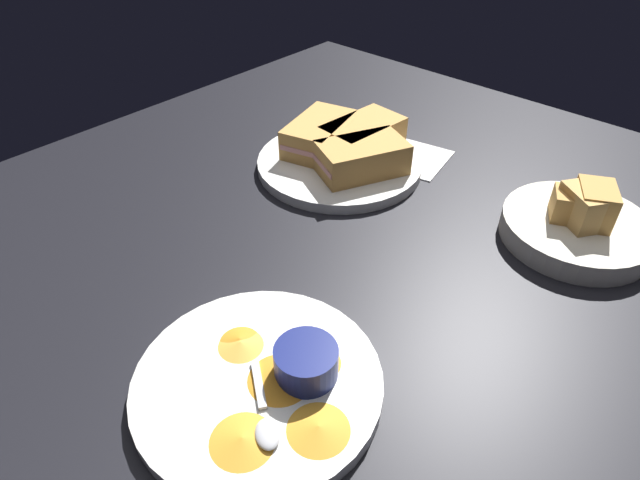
% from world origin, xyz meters
% --- Properties ---
extents(ground_plane, '(1.10, 1.10, 0.03)m').
position_xyz_m(ground_plane, '(0.00, 0.00, -0.01)').
color(ground_plane, black).
extents(plate_sandwich_main, '(0.26, 0.26, 0.02)m').
position_xyz_m(plate_sandwich_main, '(-0.10, -0.13, 0.01)').
color(plate_sandwich_main, white).
rests_on(plate_sandwich_main, ground_plane).
extents(sandwich_half_near, '(0.15, 0.12, 0.05)m').
position_xyz_m(sandwich_half_near, '(-0.09, -0.08, 0.04)').
color(sandwich_half_near, tan).
rests_on(sandwich_half_near, plate_sandwich_main).
extents(sandwich_half_far, '(0.14, 0.09, 0.05)m').
position_xyz_m(sandwich_half_far, '(-0.15, -0.12, 0.04)').
color(sandwich_half_far, tan).
rests_on(sandwich_half_far, plate_sandwich_main).
extents(sandwich_half_extra, '(0.15, 0.11, 0.05)m').
position_xyz_m(sandwich_half_extra, '(-0.10, -0.18, 0.04)').
color(sandwich_half_extra, tan).
rests_on(sandwich_half_extra, plate_sandwich_main).
extents(ramekin_dark_sauce, '(0.07, 0.07, 0.04)m').
position_xyz_m(ramekin_dark_sauce, '(-0.11, -0.18, 0.04)').
color(ramekin_dark_sauce, navy).
rests_on(ramekin_dark_sauce, plate_sandwich_main).
extents(spoon_by_dark_ramekin, '(0.03, 0.10, 0.01)m').
position_xyz_m(spoon_by_dark_ramekin, '(-0.11, -0.13, 0.02)').
color(spoon_by_dark_ramekin, silver).
rests_on(spoon_by_dark_ramekin, plate_sandwich_main).
extents(plate_chips_companion, '(0.24, 0.24, 0.02)m').
position_xyz_m(plate_chips_companion, '(0.28, 0.09, 0.01)').
color(plate_chips_companion, white).
rests_on(plate_chips_companion, ground_plane).
extents(ramekin_light_gravy, '(0.06, 0.06, 0.03)m').
position_xyz_m(ramekin_light_gravy, '(0.24, 0.12, 0.03)').
color(ramekin_light_gravy, navy).
rests_on(ramekin_light_gravy, plate_chips_companion).
extents(spoon_by_gravy_ramekin, '(0.07, 0.09, 0.01)m').
position_xyz_m(spoon_by_gravy_ramekin, '(0.31, 0.13, 0.02)').
color(spoon_by_gravy_ramekin, silver).
rests_on(spoon_by_gravy_ramekin, plate_chips_companion).
extents(plantain_chip_scatter, '(0.18, 0.19, 0.01)m').
position_xyz_m(plantain_chip_scatter, '(0.28, 0.11, 0.02)').
color(plantain_chip_scatter, gold).
rests_on(plantain_chip_scatter, plate_chips_companion).
extents(bread_basket_rear, '(0.19, 0.19, 0.08)m').
position_xyz_m(bread_basket_rear, '(-0.17, 0.23, 0.02)').
color(bread_basket_rear, silver).
rests_on(bread_basket_rear, ground_plane).
extents(paper_napkin_folded, '(0.12, 0.11, 0.00)m').
position_xyz_m(paper_napkin_folded, '(-0.20, -0.05, 0.00)').
color(paper_napkin_folded, white).
rests_on(paper_napkin_folded, ground_plane).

